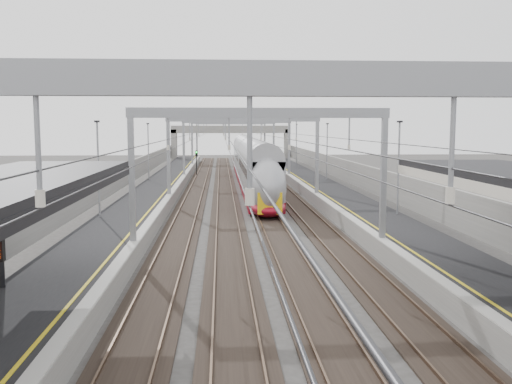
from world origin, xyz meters
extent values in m
cube|color=black|center=(-8.00, 45.00, 0.50)|extent=(4.00, 120.00, 1.00)
cube|color=black|center=(8.00, 45.00, 0.50)|extent=(4.00, 120.00, 1.00)
cube|color=black|center=(-4.50, 45.00, 0.04)|extent=(2.40, 140.00, 0.08)
cube|color=brown|center=(-5.22, 45.00, 0.13)|extent=(0.07, 140.00, 0.14)
cube|color=brown|center=(-3.78, 45.00, 0.13)|extent=(0.07, 140.00, 0.14)
cube|color=black|center=(-1.50, 45.00, 0.04)|extent=(2.40, 140.00, 0.08)
cube|color=brown|center=(-2.22, 45.00, 0.13)|extent=(0.07, 140.00, 0.14)
cube|color=brown|center=(-0.78, 45.00, 0.13)|extent=(0.07, 140.00, 0.14)
cube|color=black|center=(1.50, 45.00, 0.04)|extent=(2.40, 140.00, 0.08)
cube|color=brown|center=(0.78, 45.00, 0.13)|extent=(0.07, 140.00, 0.14)
cube|color=brown|center=(2.22, 45.00, 0.13)|extent=(0.07, 140.00, 0.14)
cube|color=black|center=(4.50, 45.00, 0.04)|extent=(2.40, 140.00, 0.08)
cube|color=brown|center=(3.78, 45.00, 0.13)|extent=(0.07, 140.00, 0.14)
cube|color=brown|center=(5.22, 45.00, 0.13)|extent=(0.07, 140.00, 0.14)
cube|color=gray|center=(0.00, 2.00, 7.35)|extent=(13.00, 0.25, 0.50)
cube|color=gray|center=(-6.30, 22.00, 4.30)|extent=(0.28, 0.28, 6.60)
cube|color=gray|center=(6.30, 22.00, 4.30)|extent=(0.28, 0.28, 6.60)
cube|color=gray|center=(0.00, 22.00, 7.35)|extent=(13.00, 0.25, 0.50)
cube|color=gray|center=(-6.30, 42.00, 4.30)|extent=(0.28, 0.28, 6.60)
cube|color=gray|center=(6.30, 42.00, 4.30)|extent=(0.28, 0.28, 6.60)
cube|color=gray|center=(0.00, 42.00, 7.35)|extent=(13.00, 0.25, 0.50)
cube|color=gray|center=(-6.30, 62.00, 4.30)|extent=(0.28, 0.28, 6.60)
cube|color=gray|center=(6.30, 62.00, 4.30)|extent=(0.28, 0.28, 6.60)
cube|color=gray|center=(0.00, 62.00, 7.35)|extent=(13.00, 0.25, 0.50)
cube|color=gray|center=(-6.30, 82.00, 4.30)|extent=(0.28, 0.28, 6.60)
cube|color=gray|center=(6.30, 82.00, 4.30)|extent=(0.28, 0.28, 6.60)
cube|color=gray|center=(0.00, 82.00, 7.35)|extent=(13.00, 0.25, 0.50)
cube|color=gray|center=(-6.30, 100.00, 4.30)|extent=(0.28, 0.28, 6.60)
cube|color=gray|center=(6.30, 100.00, 4.30)|extent=(0.28, 0.28, 6.60)
cube|color=gray|center=(0.00, 100.00, 7.35)|extent=(13.00, 0.25, 0.50)
cylinder|color=#262628|center=(-4.50, 50.00, 5.50)|extent=(0.03, 140.00, 0.03)
cylinder|color=#262628|center=(-1.50, 50.00, 5.50)|extent=(0.03, 140.00, 0.03)
cylinder|color=#262628|center=(1.50, 50.00, 5.50)|extent=(0.03, 140.00, 0.03)
cylinder|color=#262628|center=(4.50, 50.00, 5.50)|extent=(0.03, 140.00, 0.03)
cylinder|color=black|center=(-9.70, 14.00, 3.00)|extent=(0.20, 0.20, 4.00)
cube|color=slate|center=(0.00, 100.00, 6.20)|extent=(22.00, 2.20, 1.40)
cube|color=slate|center=(-10.50, 100.00, 3.10)|extent=(1.00, 2.20, 6.20)
cube|color=slate|center=(10.50, 100.00, 3.10)|extent=(1.00, 2.20, 6.20)
cube|color=slate|center=(-11.20, 45.00, 1.60)|extent=(0.30, 120.00, 3.20)
cube|color=slate|center=(11.20, 45.00, 1.60)|extent=(0.30, 120.00, 3.20)
cube|color=maroon|center=(1.50, 47.32, 0.61)|extent=(2.76, 23.55, 0.82)
cube|color=gray|center=(1.50, 47.32, 2.56)|extent=(2.76, 23.55, 3.07)
cube|color=black|center=(1.50, 39.08, 0.28)|extent=(2.05, 2.46, 0.51)
cube|color=maroon|center=(1.50, 71.28, 0.61)|extent=(2.76, 23.55, 0.82)
cube|color=gray|center=(1.50, 71.28, 2.56)|extent=(2.76, 23.55, 3.07)
cube|color=black|center=(1.50, 63.04, 0.28)|extent=(2.05, 2.46, 0.51)
ellipsoid|color=gray|center=(1.50, 35.34, 2.25)|extent=(2.76, 5.32, 4.30)
cube|color=yellow|center=(1.50, 33.14, 1.33)|extent=(1.74, 0.12, 1.54)
cube|color=black|center=(1.50, 33.60, 2.86)|extent=(1.64, 0.59, 0.96)
cylinder|color=black|center=(-5.20, 71.28, 1.50)|extent=(0.12, 0.12, 3.00)
cube|color=black|center=(-5.20, 71.28, 3.10)|extent=(0.32, 0.22, 0.75)
sphere|color=#0CE526|center=(-5.20, 71.15, 3.25)|extent=(0.16, 0.16, 0.16)
cylinder|color=black|center=(3.20, 69.06, 1.50)|extent=(0.12, 0.12, 3.00)
cube|color=black|center=(3.20, 69.06, 3.10)|extent=(0.32, 0.22, 0.75)
sphere|color=red|center=(3.20, 68.93, 3.25)|extent=(0.16, 0.16, 0.16)
cylinder|color=black|center=(5.40, 66.46, 1.50)|extent=(0.12, 0.12, 3.00)
cube|color=black|center=(5.40, 66.46, 3.10)|extent=(0.32, 0.22, 0.75)
sphere|color=red|center=(5.40, 66.33, 3.25)|extent=(0.16, 0.16, 0.16)
camera|label=1|loc=(-1.92, -6.25, 6.67)|focal=40.00mm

